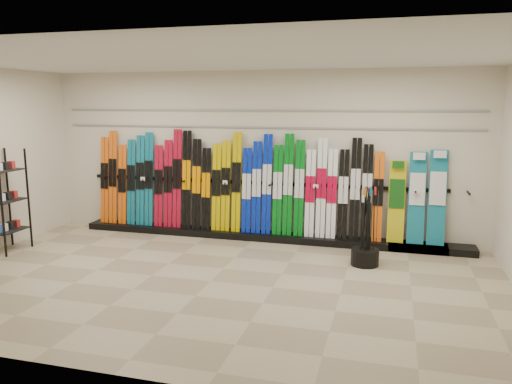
# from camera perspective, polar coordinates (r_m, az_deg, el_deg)

# --- Properties ---
(floor) EXTENTS (8.00, 8.00, 0.00)m
(floor) POSITION_cam_1_polar(r_m,az_deg,el_deg) (7.03, -5.21, -10.12)
(floor) COLOR gray
(floor) RESTS_ON ground
(back_wall) EXTENTS (8.00, 0.00, 8.00)m
(back_wall) POSITION_cam_1_polar(r_m,az_deg,el_deg) (9.03, 0.20, 4.23)
(back_wall) COLOR beige
(back_wall) RESTS_ON floor
(ceiling) EXTENTS (8.00, 8.00, 0.00)m
(ceiling) POSITION_cam_1_polar(r_m,az_deg,el_deg) (6.62, -5.64, 15.04)
(ceiling) COLOR silver
(ceiling) RESTS_ON back_wall
(ski_rack_base) EXTENTS (8.00, 0.40, 0.12)m
(ski_rack_base) POSITION_cam_1_polar(r_m,az_deg,el_deg) (9.02, 1.22, -5.08)
(ski_rack_base) COLOR black
(ski_rack_base) RESTS_ON floor
(skis) EXTENTS (5.36, 0.20, 1.83)m
(skis) POSITION_cam_1_polar(r_m,az_deg,el_deg) (9.06, -2.97, 0.71)
(skis) COLOR #E45B10
(skis) RESTS_ON ski_rack_base
(snowboards) EXTENTS (0.92, 0.24, 1.56)m
(snowboards) POSITION_cam_1_polar(r_m,az_deg,el_deg) (8.68, 18.01, -0.77)
(snowboards) COLOR gold
(snowboards) RESTS_ON ski_rack_base
(accessory_rack) EXTENTS (0.40, 0.60, 1.69)m
(accessory_rack) POSITION_cam_1_polar(r_m,az_deg,el_deg) (9.16, -26.73, -0.93)
(accessory_rack) COLOR black
(accessory_rack) RESTS_ON floor
(pole_bin) EXTENTS (0.42, 0.42, 0.25)m
(pole_bin) POSITION_cam_1_polar(r_m,az_deg,el_deg) (7.80, 12.33, -7.28)
(pole_bin) COLOR black
(pole_bin) RESTS_ON floor
(ski_poles) EXTENTS (0.25, 0.33, 1.18)m
(ski_poles) POSITION_cam_1_polar(r_m,az_deg,el_deg) (7.69, 12.60, -3.79)
(ski_poles) COLOR black
(ski_poles) RESTS_ON pole_bin
(slatwall_rail_0) EXTENTS (7.60, 0.02, 0.03)m
(slatwall_rail_0) POSITION_cam_1_polar(r_m,az_deg,el_deg) (8.97, 0.17, 7.40)
(slatwall_rail_0) COLOR gray
(slatwall_rail_0) RESTS_ON back_wall
(slatwall_rail_1) EXTENTS (7.60, 0.02, 0.03)m
(slatwall_rail_1) POSITION_cam_1_polar(r_m,az_deg,el_deg) (8.96, 0.17, 9.31)
(slatwall_rail_1) COLOR gray
(slatwall_rail_1) RESTS_ON back_wall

